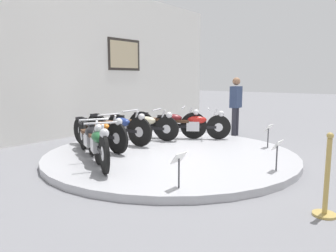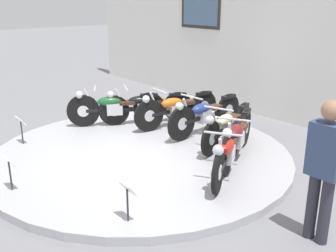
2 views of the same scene
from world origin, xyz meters
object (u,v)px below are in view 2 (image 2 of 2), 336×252
Objects in this scene: motorcycle_red at (227,151)px; info_placard_front_centre at (9,165)px; motorcycle_orange at (176,108)px; motorcycle_green at (115,107)px; motorcycle_black at (144,106)px; info_placard_front_right at (127,193)px; motorcycle_cream at (227,125)px; info_placard_front_left at (21,124)px; motorcycle_maroon at (237,136)px; visitor_standing at (324,165)px; motorcycle_blue at (205,114)px.

info_placard_front_centre is at bearing -120.11° from motorcycle_red.
motorcycle_orange is at bearing 157.39° from motorcycle_red.
motorcycle_green is 1.03× the size of motorcycle_red.
info_placard_front_centre is at bearing -59.95° from motorcycle_green.
motorcycle_black reaches higher than info_placard_front_right.
motorcycle_orange is 1.40m from motorcycle_cream.
motorcycle_green is at bearing 179.95° from motorcycle_red.
motorcycle_black is at bearing -169.00° from motorcycle_cream.
info_placard_front_left is at bearing -100.06° from motorcycle_black.
motorcycle_red reaches higher than info_placard_front_centre.
motorcycle_black is 0.99× the size of motorcycle_maroon.
motorcycle_maroon is (2.80, 0.55, 0.00)m from motorcycle_green.
info_placard_front_left is (-0.43, -2.43, -0.01)m from motorcycle_black.
motorcycle_orange is 1.06× the size of motorcycle_cream.
motorcycle_maroon reaches higher than info_placard_front_right.
motorcycle_green reaches higher than motorcycle_black.
motorcycle_black is 0.68m from motorcycle_orange.
visitor_standing reaches higher than motorcycle_orange.
motorcycle_blue is 1.18× the size of motorcycle_red.
motorcycle_maroon is 3.45m from info_placard_front_centre.
visitor_standing is (4.76, -0.34, 0.42)m from motorcycle_green.
motorcycle_red is (3.09, -0.00, -0.02)m from motorcycle_green.
motorcycle_green reaches higher than info_placard_front_left.
motorcycle_maroon is at bearing -11.01° from motorcycle_orange.
motorcycle_black is 3.50× the size of info_placard_front_right.
motorcycle_green reaches higher than info_placard_front_centre.
info_placard_front_left is (-2.94, -2.43, -0.03)m from motorcycle_maroon.
visitor_standing is at bearing 45.13° from info_placard_front_right.
visitor_standing is at bearing -11.19° from motorcycle_black.
visitor_standing is (2.52, -1.27, 0.44)m from motorcycle_cream.
motorcycle_maroon is (0.55, -0.38, 0.03)m from motorcycle_cream.
motorcycle_black reaches higher than motorcycle_cream.
info_placard_front_left is (-1.69, -2.95, -0.03)m from motorcycle_blue.
motorcycle_black is 2.47m from info_placard_front_left.
info_placard_front_right is at bearing -79.95° from motorcycle_maroon.
motorcycle_orange reaches higher than info_placard_front_right.
motorcycle_green is 0.94× the size of motorcycle_cream.
visitor_standing is (1.54, 1.54, 0.45)m from info_placard_front_right.
motorcycle_orange is 3.88× the size of info_placard_front_centre.
motorcycle_black is 0.89× the size of motorcycle_blue.
motorcycle_cream is 0.67m from motorcycle_maroon.
info_placard_front_right is at bearing -30.24° from motorcycle_green.
visitor_standing reaches higher than motorcycle_green.
info_placard_front_left is at bearing 155.05° from info_placard_front_centre.
info_placard_front_right is 0.31× the size of visitor_standing.
motorcycle_green is 0.62m from motorcycle_black.
motorcycle_cream is at bearing 109.27° from info_placard_front_right.
info_placard_front_right is (2.94, -2.43, -0.01)m from motorcycle_black.
motorcycle_orange reaches higher than motorcycle_cream.
info_placard_front_left is at bearing -130.37° from motorcycle_cream.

